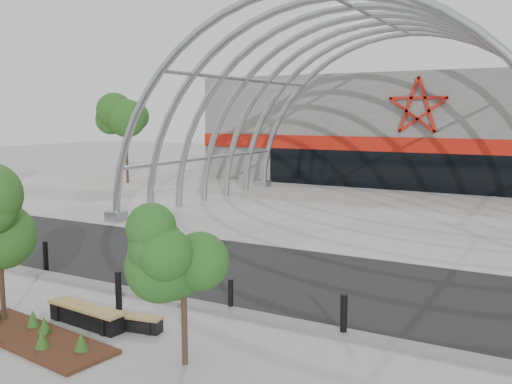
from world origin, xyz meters
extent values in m
plane|color=gray|center=(0.00, 0.00, 0.00)|extent=(140.00, 140.00, 0.00)
cube|color=black|center=(0.00, 3.50, 0.01)|extent=(140.00, 7.00, 0.02)
cube|color=#A7A096|center=(0.00, 15.50, 0.02)|extent=(60.00, 17.00, 0.04)
cube|color=slate|center=(0.00, -0.25, 0.06)|extent=(60.00, 0.50, 0.12)
cube|color=#63635E|center=(0.00, 33.50, 4.00)|extent=(34.00, 15.00, 8.00)
cube|color=black|center=(0.00, 26.05, 1.30)|extent=(22.00, 0.25, 2.60)
cube|color=red|center=(0.00, 26.05, 3.10)|extent=(34.00, 0.30, 1.00)
torus|color=#91969A|center=(0.00, 8.00, 0.00)|extent=(20.36, 0.36, 20.36)
torus|color=#91969A|center=(0.00, 10.50, 0.00)|extent=(20.36, 0.36, 20.36)
torus|color=#91969A|center=(0.00, 13.00, 0.00)|extent=(20.36, 0.36, 20.36)
torus|color=#91969A|center=(0.00, 15.50, 0.00)|extent=(20.36, 0.36, 20.36)
torus|color=#91969A|center=(0.00, 18.00, 0.00)|extent=(20.36, 0.36, 20.36)
torus|color=#91969A|center=(0.00, 20.50, 0.00)|extent=(20.36, 0.36, 20.36)
torus|color=#91969A|center=(0.00, 23.00, 0.00)|extent=(20.36, 0.36, 20.36)
cylinder|color=#91969A|center=(0.00, 15.50, 10.00)|extent=(0.20, 15.00, 0.20)
cylinder|color=#91969A|center=(-7.07, 15.50, 7.07)|extent=(0.20, 15.00, 0.20)
cylinder|color=#91969A|center=(-9.66, 15.50, 2.59)|extent=(0.20, 15.00, 0.20)
cube|color=#91969A|center=(-10.00, 8.00, 0.25)|extent=(0.80, 0.80, 0.50)
cube|color=#91969A|center=(-10.00, 23.00, 0.25)|extent=(0.80, 0.80, 0.50)
cube|color=black|center=(-1.51, -3.92, 0.04)|extent=(4.74, 1.99, 0.09)
cone|color=#2F5B1D|center=(-1.39, -3.67, 0.29)|extent=(0.32, 0.32, 0.40)
cone|color=#2F5B1D|center=(-0.76, -4.29, 0.29)|extent=(0.32, 0.32, 0.40)
cone|color=#2F5B1D|center=(-1.99, -3.50, 0.29)|extent=(0.32, 0.32, 0.40)
cone|color=#2F5B1D|center=(0.09, -3.95, 0.29)|extent=(0.32, 0.32, 0.40)
cylinder|color=black|center=(-3.04, -3.52, 1.00)|extent=(0.12, 0.12, 2.00)
cylinder|color=#312018|center=(2.36, -3.27, 0.94)|extent=(0.12, 0.12, 1.87)
ellipsoid|color=#1A4B19|center=(2.36, -3.27, 2.64)|extent=(1.55, 1.55, 2.05)
cube|color=black|center=(-1.08, -2.67, 0.19)|extent=(2.31, 0.65, 0.39)
cube|color=black|center=(-1.93, -2.59, 0.23)|extent=(0.18, 0.51, 0.46)
cube|color=black|center=(-0.23, -2.76, 0.23)|extent=(0.18, 0.51, 0.46)
cube|color=olive|center=(-1.08, -2.67, 0.46)|extent=(2.38, 0.73, 0.07)
cube|color=black|center=(-0.01, -2.36, 0.15)|extent=(1.80, 0.63, 0.30)
cube|color=black|center=(-0.67, -2.48, 0.18)|extent=(0.17, 0.40, 0.35)
cube|color=black|center=(0.64, -2.25, 0.18)|extent=(0.17, 0.40, 0.35)
cube|color=olive|center=(-0.01, -2.36, 0.35)|extent=(1.85, 0.70, 0.05)
cylinder|color=black|center=(-5.84, 0.19, 0.51)|extent=(0.16, 0.16, 1.03)
cylinder|color=black|center=(-1.13, -1.45, 0.53)|extent=(0.17, 0.17, 1.06)
cylinder|color=black|center=(-1.52, 0.02, 0.46)|extent=(0.15, 0.15, 0.93)
cylinder|color=black|center=(1.47, -0.01, 0.43)|extent=(0.14, 0.14, 0.86)
cylinder|color=black|center=(4.72, -0.24, 0.51)|extent=(0.16, 0.16, 1.02)
cylinder|color=#2F2216|center=(-20.00, 20.00, 1.65)|extent=(0.20, 0.20, 3.30)
ellipsoid|color=#1D4817|center=(-20.00, 20.00, 4.65)|extent=(3.00, 3.00, 3.60)
camera|label=1|loc=(9.17, -12.41, 5.20)|focal=40.00mm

